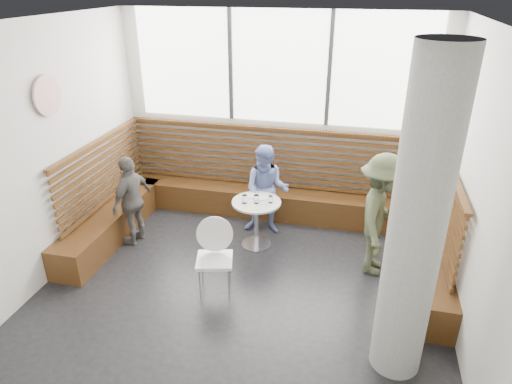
% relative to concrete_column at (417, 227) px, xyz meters
% --- Properties ---
extents(room, '(5.00, 5.00, 3.20)m').
position_rel_concrete_column_xyz_m(room, '(-1.85, 0.60, 0.00)').
color(room, silver).
rests_on(room, ground).
extents(booth, '(5.00, 2.50, 1.44)m').
position_rel_concrete_column_xyz_m(booth, '(-1.85, 2.37, -1.19)').
color(booth, '#412710').
rests_on(booth, ground).
extents(concrete_column, '(0.50, 0.50, 3.20)m').
position_rel_concrete_column_xyz_m(concrete_column, '(0.00, 0.00, 0.00)').
color(concrete_column, gray).
rests_on(concrete_column, ground).
extents(wall_art, '(0.03, 0.50, 0.50)m').
position_rel_concrete_column_xyz_m(wall_art, '(-4.31, 1.00, 0.70)').
color(wall_art, white).
rests_on(wall_art, room).
extents(cafe_table, '(0.70, 0.70, 0.72)m').
position_rel_concrete_column_xyz_m(cafe_table, '(-1.91, 1.87, -1.08)').
color(cafe_table, silver).
rests_on(cafe_table, ground).
extents(cafe_chair, '(0.46, 0.45, 0.95)m').
position_rel_concrete_column_xyz_m(cafe_chair, '(-2.15, 0.76, -1.04)').
color(cafe_chair, white).
rests_on(cafe_chair, ground).
extents(adult_man, '(0.72, 1.13, 1.66)m').
position_rel_concrete_column_xyz_m(adult_man, '(-0.22, 1.64, -0.77)').
color(adult_man, '#475035').
rests_on(adult_man, ground).
extents(child_back, '(0.70, 0.56, 1.40)m').
position_rel_concrete_column_xyz_m(child_back, '(-1.86, 2.31, -0.90)').
color(child_back, '#7283C6').
rests_on(child_back, ground).
extents(child_left, '(0.48, 0.84, 1.35)m').
position_rel_concrete_column_xyz_m(child_left, '(-3.70, 1.58, -0.93)').
color(child_left, '#615C58').
rests_on(child_left, ground).
extents(plate_near, '(0.19, 0.19, 0.01)m').
position_rel_concrete_column_xyz_m(plate_near, '(-2.02, 2.02, -0.87)').
color(plate_near, white).
rests_on(plate_near, cafe_table).
extents(plate_far, '(0.21, 0.21, 0.01)m').
position_rel_concrete_column_xyz_m(plate_far, '(-1.87, 2.01, -0.87)').
color(plate_far, white).
rests_on(plate_far, cafe_table).
extents(glass_left, '(0.08, 0.08, 0.12)m').
position_rel_concrete_column_xyz_m(glass_left, '(-2.06, 1.79, -0.82)').
color(glass_left, white).
rests_on(glass_left, cafe_table).
extents(glass_mid, '(0.08, 0.08, 0.12)m').
position_rel_concrete_column_xyz_m(glass_mid, '(-1.90, 1.83, -0.82)').
color(glass_mid, white).
rests_on(glass_mid, cafe_table).
extents(glass_right, '(0.06, 0.06, 0.10)m').
position_rel_concrete_column_xyz_m(glass_right, '(-1.71, 1.89, -0.83)').
color(glass_right, white).
rests_on(glass_right, cafe_table).
extents(menu_card, '(0.21, 0.17, 0.00)m').
position_rel_concrete_column_xyz_m(menu_card, '(-1.91, 1.65, -0.88)').
color(menu_card, '#A5C64C').
rests_on(menu_card, cafe_table).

